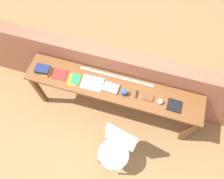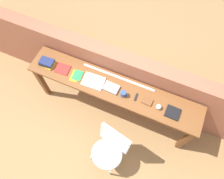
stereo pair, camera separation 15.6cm
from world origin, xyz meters
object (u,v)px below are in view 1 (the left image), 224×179
(chair_white_moulded, at_px, (116,149))
(pamphlet_pile_colourful, at_px, (74,79))
(book_repair_rightmost, at_px, (174,106))
(mug, at_px, (124,93))
(magazine_cycling, at_px, (60,74))
(book_open_centre, at_px, (92,83))
(multitool_folded, at_px, (137,94))
(sports_ball_small, at_px, (160,101))
(book_stack_leftmost, at_px, (43,70))
(leather_journal_brown, at_px, (148,97))

(chair_white_moulded, xyz_separation_m, pamphlet_pile_colourful, (-0.81, 0.68, 0.36))
(book_repair_rightmost, bearing_deg, mug, -177.39)
(magazine_cycling, height_order, book_open_centre, book_open_centre)
(magazine_cycling, height_order, mug, mug)
(multitool_folded, distance_m, sports_ball_small, 0.33)
(mug, height_order, book_repair_rightmost, mug)
(chair_white_moulded, xyz_separation_m, mug, (-0.08, 0.66, 0.40))
(chair_white_moulded, distance_m, mug, 0.78)
(mug, xyz_separation_m, sports_ball_small, (0.49, 0.01, -0.01))
(magazine_cycling, distance_m, mug, 0.95)
(book_stack_leftmost, distance_m, pamphlet_pile_colourful, 0.47)
(magazine_cycling, distance_m, sports_ball_small, 1.44)
(book_stack_leftmost, distance_m, multitool_folded, 1.36)
(pamphlet_pile_colourful, relative_size, leather_journal_brown, 1.56)
(leather_journal_brown, relative_size, book_repair_rightmost, 0.72)
(book_stack_leftmost, bearing_deg, mug, -1.02)
(book_open_centre, relative_size, mug, 2.71)
(book_repair_rightmost, bearing_deg, magazine_cycling, -179.47)
(book_open_centre, xyz_separation_m, sports_ball_small, (0.95, -0.02, 0.03))
(magazine_cycling, bearing_deg, sports_ball_small, -4.53)
(book_stack_leftmost, height_order, mug, mug)
(chair_white_moulded, distance_m, magazine_cycling, 1.30)
(book_stack_leftmost, distance_m, sports_ball_small, 1.68)
(book_stack_leftmost, height_order, sports_ball_small, book_stack_leftmost)
(pamphlet_pile_colourful, height_order, leather_journal_brown, leather_journal_brown)
(book_open_centre, height_order, leather_journal_brown, leather_journal_brown)
(multitool_folded, bearing_deg, pamphlet_pile_colourful, -178.72)
(mug, relative_size, leather_journal_brown, 0.85)
(book_stack_leftmost, xyz_separation_m, magazine_cycling, (0.24, 0.01, -0.03))
(magazine_cycling, xyz_separation_m, leather_journal_brown, (1.27, 0.00, 0.01))
(chair_white_moulded, xyz_separation_m, multitool_folded, (0.08, 0.70, 0.36))
(book_open_centre, distance_m, leather_journal_brown, 0.79)
(mug, relative_size, sports_ball_small, 1.54)
(multitool_folded, bearing_deg, mug, -166.87)
(magazine_cycling, height_order, leather_journal_brown, leather_journal_brown)
(mug, relative_size, book_repair_rightmost, 0.61)
(pamphlet_pile_colourful, bearing_deg, book_repair_rightmost, -0.07)
(leather_journal_brown, bearing_deg, sports_ball_small, -5.68)
(chair_white_moulded, height_order, book_repair_rightmost, book_repair_rightmost)
(leather_journal_brown, distance_m, book_repair_rightmost, 0.35)
(book_open_centre, bearing_deg, multitool_folded, -2.09)
(chair_white_moulded, height_order, book_open_centre, book_open_centre)
(pamphlet_pile_colourful, distance_m, book_repair_rightmost, 1.40)
(pamphlet_pile_colourful, xyz_separation_m, multitool_folded, (0.89, 0.02, 0.00))
(book_stack_leftmost, relative_size, magazine_cycling, 1.12)
(pamphlet_pile_colourful, relative_size, book_repair_rightmost, 1.13)
(magazine_cycling, xyz_separation_m, mug, (0.95, -0.04, 0.04))
(pamphlet_pile_colourful, bearing_deg, sports_ball_small, -0.24)
(book_stack_leftmost, bearing_deg, magazine_cycling, 3.35)
(chair_white_moulded, height_order, sports_ball_small, sports_ball_small)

